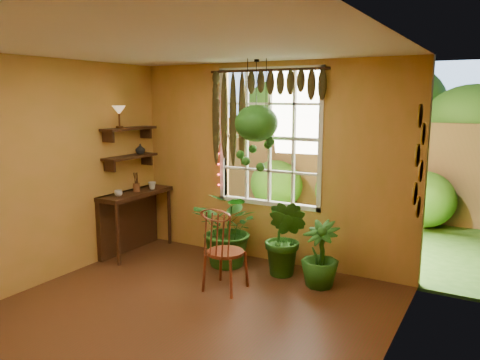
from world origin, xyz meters
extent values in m
plane|color=#512617|center=(0.00, 0.00, 0.00)|extent=(4.50, 4.50, 0.00)
plane|color=white|center=(0.00, 0.00, 2.70)|extent=(4.50, 4.50, 0.00)
plane|color=#D18E47|center=(0.00, 2.25, 1.35)|extent=(4.00, 0.00, 4.00)
plane|color=#D18E47|center=(-2.00, 0.00, 1.35)|extent=(0.00, 4.50, 4.50)
plane|color=#D18E47|center=(2.00, 0.00, 1.35)|extent=(0.00, 4.50, 4.50)
cube|color=white|center=(0.00, 2.28, 1.70)|extent=(1.52, 0.10, 1.86)
cube|color=white|center=(0.00, 2.31, 1.70)|extent=(1.38, 0.01, 1.78)
cylinder|color=#3C1F10|center=(0.00, 2.17, 2.58)|extent=(1.70, 0.04, 0.04)
cube|color=#3C1F10|center=(-1.80, 1.60, 0.87)|extent=(0.40, 1.20, 0.06)
cube|color=#3C1F10|center=(-1.96, 1.60, 0.45)|extent=(0.08, 1.18, 0.90)
cylinder|color=#3C1F10|center=(-1.64, 1.05, 0.43)|extent=(0.05, 0.05, 0.86)
cylinder|color=#3C1F10|center=(-1.64, 2.15, 0.43)|extent=(0.05, 0.05, 0.86)
cube|color=#3C1F10|center=(-1.88, 1.60, 1.40)|extent=(0.25, 0.90, 0.04)
cube|color=#3C1F10|center=(-1.88, 1.60, 1.80)|extent=(0.25, 0.90, 0.04)
cube|color=#275317|center=(0.00, 7.25, -0.02)|extent=(14.00, 10.00, 0.04)
cube|color=brown|center=(0.00, 5.45, 0.90)|extent=(12.00, 0.10, 1.80)
plane|color=#94B9F8|center=(0.00, 9.05, 1.55)|extent=(12.00, 0.00, 12.00)
cylinder|color=brown|center=(0.03, 1.08, 0.45)|extent=(0.43, 0.43, 0.04)
torus|color=brown|center=(0.03, 0.89, 0.94)|extent=(0.41, 0.04, 0.41)
imported|color=#164E14|center=(-0.32, 1.78, 0.52)|extent=(0.95, 0.83, 1.04)
imported|color=#164E14|center=(0.47, 1.80, 0.50)|extent=(0.65, 0.57, 1.00)
imported|color=#164E14|center=(0.96, 1.71, 0.40)|extent=(0.54, 0.54, 0.80)
ellipsoid|color=black|center=(0.01, 1.87, 1.83)|extent=(0.32, 0.32, 0.19)
ellipsoid|color=#164E14|center=(0.01, 1.87, 1.91)|extent=(0.55, 0.55, 0.46)
imported|color=silver|center=(-1.78, 1.24, 0.94)|extent=(0.14, 0.14, 0.09)
imported|color=beige|center=(-1.72, 1.87, 0.95)|extent=(0.15, 0.15, 0.11)
cylinder|color=brown|center=(-1.80, 1.62, 0.96)|extent=(0.10, 0.10, 0.12)
imported|color=#B2AD99|center=(-1.87, 1.81, 1.49)|extent=(0.17, 0.17, 0.15)
cylinder|color=#512E17|center=(-1.86, 1.40, 1.83)|extent=(0.10, 0.10, 0.03)
cylinder|color=#512E17|center=(-1.86, 1.40, 1.93)|extent=(0.02, 0.02, 0.18)
cone|color=slate|center=(-1.86, 1.40, 2.06)|extent=(0.18, 0.18, 0.12)
camera|label=1|loc=(2.76, -3.37, 2.23)|focal=35.00mm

